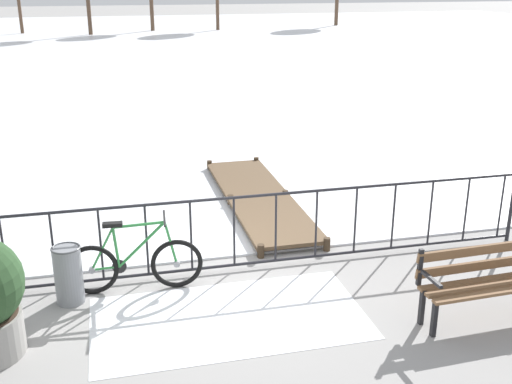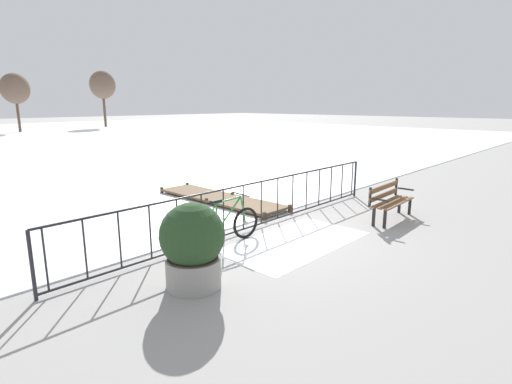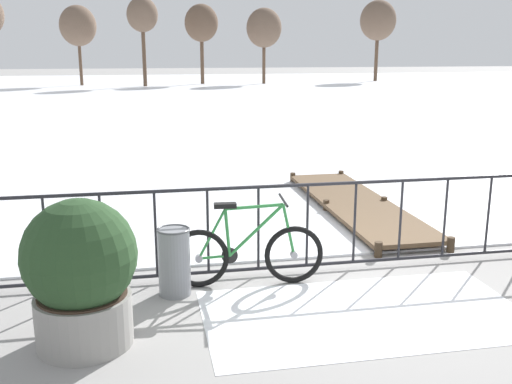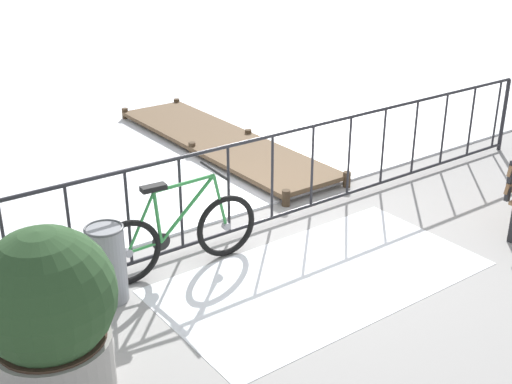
% 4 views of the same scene
% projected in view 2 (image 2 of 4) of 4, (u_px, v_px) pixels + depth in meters
% --- Properties ---
extents(ground_plane, '(160.00, 160.00, 0.00)m').
position_uv_depth(ground_plane, '(253.00, 230.00, 8.93)').
color(ground_plane, gray).
extents(snow_patch, '(3.17, 1.69, 0.01)m').
position_uv_depth(snow_patch, '(294.00, 242.00, 8.11)').
color(snow_patch, white).
rests_on(snow_patch, ground).
extents(railing_fence, '(9.06, 0.06, 1.07)m').
position_uv_depth(railing_fence, '(253.00, 205.00, 8.81)').
color(railing_fence, '#232328').
rests_on(railing_fence, ground).
extents(bicycle_near_railing, '(1.71, 0.52, 0.97)m').
position_uv_depth(bicycle_near_railing, '(226.00, 226.00, 7.94)').
color(bicycle_near_railing, black).
rests_on(bicycle_near_railing, ground).
extents(park_bench, '(1.62, 0.54, 0.89)m').
position_uv_depth(park_bench, '(389.00, 199.00, 9.63)').
color(park_bench, brown).
rests_on(park_bench, ground).
extents(planter_with_shrub, '(0.99, 0.99, 1.32)m').
position_uv_depth(planter_with_shrub, '(193.00, 245.00, 6.01)').
color(planter_with_shrub, gray).
rests_on(planter_with_shrub, ground).
extents(trash_bin, '(0.35, 0.35, 0.73)m').
position_uv_depth(trash_bin, '(198.00, 237.00, 7.30)').
color(trash_bin, gray).
rests_on(trash_bin, ground).
extents(wooden_dock, '(1.10, 4.39, 0.20)m').
position_uv_depth(wooden_dock, '(220.00, 198.00, 11.41)').
color(wooden_dock, brown).
rests_on(wooden_dock, ground).
extents(tree_far_west, '(2.65, 2.65, 5.62)m').
position_uv_depth(tree_far_west, '(15.00, 89.00, 38.48)').
color(tree_far_west, brown).
rests_on(tree_far_west, ground).
extents(tree_far_east, '(2.92, 2.92, 6.49)m').
position_uv_depth(tree_far_east, '(103.00, 85.00, 46.79)').
color(tree_far_east, brown).
rests_on(tree_far_east, ground).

